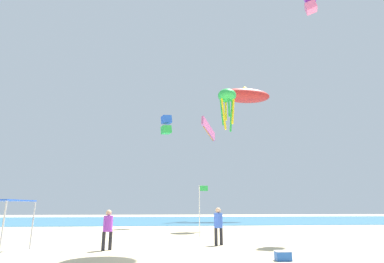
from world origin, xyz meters
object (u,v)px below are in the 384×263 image
kite_box_blue (166,125)px  person_leftmost (108,226)px  kite_parafoil_pink (208,129)px  kite_octopus_green (227,98)px  cooler_box (283,256)px  banner_flag (201,205)px  person_near_tent (218,223)px  kite_inflatable_red (245,95)px  kite_box_purple (310,2)px

kite_box_blue → person_leftmost: bearing=150.4°
kite_parafoil_pink → kite_octopus_green: size_ratio=1.04×
kite_octopus_green → cooler_box: bearing=-9.8°
banner_flag → kite_box_blue: size_ratio=1.66×
cooler_box → kite_parafoil_pink: bearing=87.1°
person_leftmost → cooler_box: bearing=126.8°
cooler_box → kite_octopus_green: kite_octopus_green is taller
person_leftmost → banner_flag: 7.43m
person_near_tent → kite_octopus_green: size_ratio=0.45×
kite_parafoil_pink → kite_octopus_green: (-0.14, -14.08, -0.47)m
kite_octopus_green → kite_box_blue: (-5.86, 3.35, -1.96)m
person_near_tent → person_leftmost: bearing=166.3°
person_leftmost → kite_octopus_green: 18.47m
person_leftmost → kite_box_blue: size_ratio=0.91×
person_near_tent → person_leftmost: (-5.41, -1.30, -0.05)m
cooler_box → person_near_tent: bearing=109.8°
banner_flag → kite_box_blue: 13.19m
cooler_box → kite_inflatable_red: (7.37, 30.51, 18.24)m
person_near_tent → kite_parafoil_pink: (3.11, 24.89, 11.56)m
kite_box_purple → kite_octopus_green: kite_box_purple is taller
kite_box_purple → kite_octopus_green: size_ratio=0.45×
person_near_tent → kite_parafoil_pink: bearing=55.6°
kite_octopus_green → person_near_tent: bearing=-20.2°
person_near_tent → kite_inflatable_red: 32.49m
kite_box_purple → kite_octopus_green: bearing=-111.0°
person_leftmost → cooler_box: size_ratio=3.14×
kite_parafoil_pink → kite_box_purple: bearing=-133.9°
kite_inflatable_red → banner_flag: bearing=-115.1°
kite_inflatable_red → kite_octopus_green: size_ratio=1.89×
person_near_tent → kite_octopus_green: (2.97, 10.81, 11.09)m
kite_parafoil_pink → kite_octopus_green: 14.09m
person_leftmost → kite_box_purple: size_ratio=0.95×
person_near_tent → person_leftmost: size_ratio=1.05×
person_leftmost → kite_inflatable_red: bearing=-146.4°
kite_box_purple → kite_box_blue: size_ratio=0.96×
person_leftmost → cooler_box: 7.80m
banner_flag → kite_octopus_green: bearing=62.8°
kite_inflatable_red → kite_octopus_green: (-6.03, -15.17, -6.22)m
banner_flag → cooler_box: (2.09, -8.67, -1.83)m
kite_box_purple → kite_parafoil_pink: kite_box_purple is taller
banner_flag → kite_inflatable_red: kite_inflatable_red is taller
person_leftmost → kite_box_purple: bearing=173.4°
kite_octopus_green → banner_flag: bearing=-32.1°
kite_box_purple → kite_parafoil_pink: 22.02m
banner_flag → cooler_box: 9.11m
kite_octopus_green → kite_box_blue: kite_octopus_green is taller
person_near_tent → cooler_box: size_ratio=3.29×
banner_flag → person_leftmost: bearing=-132.3°
cooler_box → kite_octopus_green: bearing=85.0°
banner_flag → kite_box_purple: bearing=2.0°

